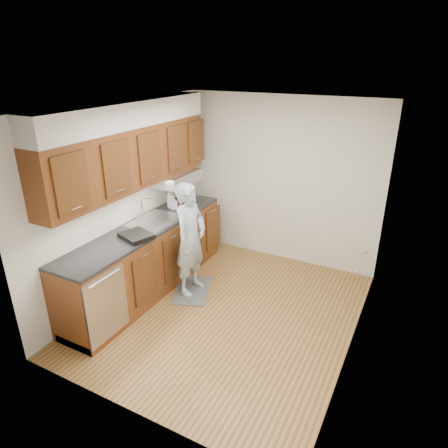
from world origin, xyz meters
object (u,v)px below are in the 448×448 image
at_px(soda_can, 180,210).
at_px(steel_can, 189,207).
at_px(soap_bottle_a, 171,198).
at_px(soap_bottle_b, 174,203).
at_px(dish_rack, 136,236).
at_px(person, 190,232).

bearing_deg(soda_can, steel_can, 78.47).
distance_m(soap_bottle_a, soap_bottle_b, 0.09).
height_order(steel_can, dish_rack, steel_can).
distance_m(soap_bottle_a, soda_can, 0.33).
bearing_deg(soap_bottle_a, dish_rack, -77.83).
xyz_separation_m(person, dish_rack, (-0.41, -0.57, 0.09)).
distance_m(person, soda_can, 0.52).
height_order(soda_can, steel_can, soda_can).
distance_m(soda_can, steel_can, 0.18).
xyz_separation_m(person, soap_bottle_a, (-0.64, 0.50, 0.21)).
relative_size(soap_bottle_a, dish_rack, 0.79).
bearing_deg(soda_can, dish_rack, -92.45).
bearing_deg(person, soap_bottle_a, 52.17).
distance_m(person, soap_bottle_a, 0.84).
height_order(person, dish_rack, person).
height_order(person, soap_bottle_b, person).
distance_m(person, soap_bottle_b, 0.76).
bearing_deg(soap_bottle_a, steel_can, 2.32).
xyz_separation_m(person, soap_bottle_b, (-0.57, 0.47, 0.16)).
xyz_separation_m(person, steel_can, (-0.34, 0.51, 0.11)).
bearing_deg(steel_can, soap_bottle_b, -169.85).
xyz_separation_m(soap_bottle_b, steel_can, (0.24, 0.04, -0.04)).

